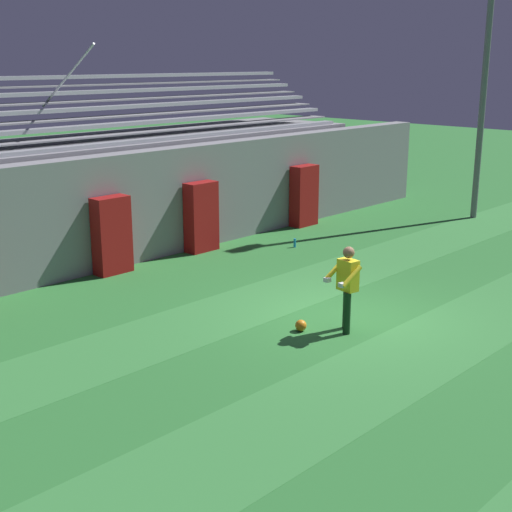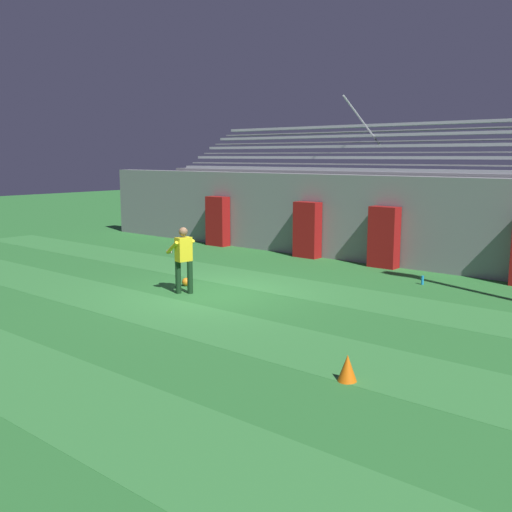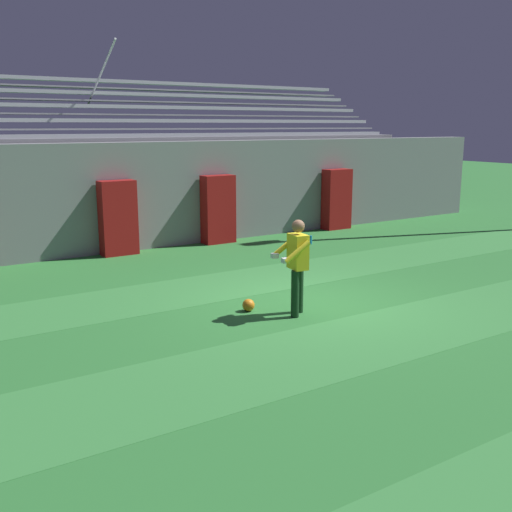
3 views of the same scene
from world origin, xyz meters
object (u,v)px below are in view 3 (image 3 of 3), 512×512
padding_pillar_gate_right (218,209)px  soccer_ball (248,305)px  water_bottle (311,240)px  padding_pillar_far_right (337,199)px  goalkeeper (297,261)px  padding_pillar_gate_left (118,218)px

padding_pillar_gate_right → soccer_ball: padding_pillar_gate_right is taller
padding_pillar_gate_right → water_bottle: 2.70m
padding_pillar_far_right → goalkeeper: size_ratio=1.13×
goalkeeper → water_bottle: size_ratio=6.96×
padding_pillar_gate_left → goalkeeper: 6.47m
padding_pillar_far_right → soccer_ball: (-6.94, -5.80, -0.83)m
goalkeeper → soccer_ball: size_ratio=7.59×
goalkeeper → soccer_ball: (-0.59, 0.62, -0.84)m
goalkeeper → padding_pillar_gate_right: bearing=72.1°
water_bottle → padding_pillar_far_right: bearing=35.1°
padding_pillar_gate_right → water_bottle: padding_pillar_gate_right is taller
padding_pillar_far_right → water_bottle: size_ratio=7.84×
padding_pillar_far_right → water_bottle: 2.86m
padding_pillar_gate_left → padding_pillar_far_right: (7.17, 0.00, 0.00)m
padding_pillar_gate_right → padding_pillar_far_right: size_ratio=1.00×
padding_pillar_gate_left → soccer_ball: 5.87m
padding_pillar_gate_left → padding_pillar_far_right: same height
padding_pillar_far_right → soccer_ball: bearing=-140.1°
padding_pillar_gate_left → padding_pillar_gate_right: bearing=0.0°
padding_pillar_far_right → goalkeeper: (-6.35, -6.42, 0.01)m
soccer_ball → water_bottle: water_bottle is taller
padding_pillar_gate_right → soccer_ball: (-2.66, -5.80, -0.83)m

